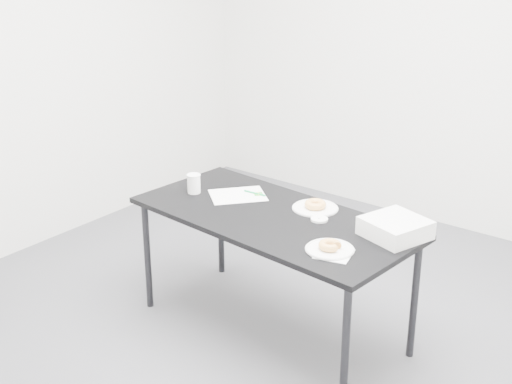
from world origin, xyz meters
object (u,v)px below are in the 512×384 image
Objects in this scene: pen at (255,193)px; bakery_box at (395,228)px; table at (273,225)px; scorecard at (238,195)px; donut_near at (330,245)px; plate_near at (330,249)px; donut_far at (315,204)px; coffee_cup at (194,184)px; plate_far at (315,208)px.

bakery_box is (0.92, -0.03, 0.04)m from pen.
table is 0.36m from scorecard.
pen is 1.29× the size of donut_near.
donut_far is (-0.34, 0.40, 0.02)m from plate_near.
scorecard is at bearing -135.01° from pen.
plate_near is at bearing -29.43° from pen.
donut_near is at bearing 0.00° from plate_near.
scorecard is at bearing 27.80° from coffee_cup.
pen is 0.51× the size of bakery_box.
donut_far is at bearing -63.43° from plate_far.
plate_near is (0.47, -0.18, 0.06)m from table.
coffee_cup is at bearing -154.34° from bakery_box.
pen reaches higher than plate_near.
bakery_box reaches higher than scorecard.
donut_near is (0.00, 0.00, 0.02)m from plate_near.
plate_near is at bearing -99.37° from bakery_box.
coffee_cup is (-1.04, 0.17, 0.03)m from donut_near.
bakery_box reaches higher than plate_near.
donut_near is 0.53m from donut_far.
bakery_box is at bearing 62.83° from plate_near.
plate_far is 2.13× the size of donut_far.
donut_far is 0.42× the size of bakery_box.
scorecard is 0.86m from donut_near.
coffee_cup is at bearing -174.12° from table.
donut_near is 1.05m from coffee_cup.
donut_near reaches higher than table.
pen reaches higher than table.
donut_near and donut_far have the same top height.
table is at bearing 159.11° from plate_near.
bakery_box is (0.17, 0.34, 0.02)m from donut_near.
pen is 0.36m from coffee_cup.
plate_near is at bearing 0.00° from donut_near.
scorecard is 0.27m from coffee_cup.
plate_far is 0.90× the size of bakery_box.
bakery_box is at bearing 7.86° from coffee_cup.
scorecard is 1.11× the size of bakery_box.
donut_far is at bearing -168.70° from bakery_box.
table is at bearing 0.87° from coffee_cup.
pen is 0.57× the size of plate_far.
donut_far reaches higher than plate_far.
pen reaches higher than plate_far.
table is 0.26m from donut_far.
donut_near reaches higher than scorecard.
pen is at bearing 87.99° from scorecard.
plate_far is 0.02m from donut_far.
coffee_cup reaches higher than donut_far.
donut_far is (0.47, 0.11, 0.03)m from scorecard.
coffee_cup reaches higher than table.
table is 6.35× the size of plate_far.
donut_far is at bearing 130.84° from donut_near.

